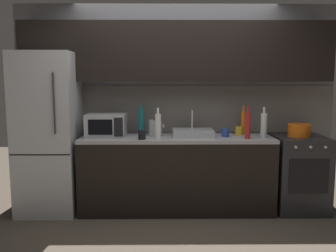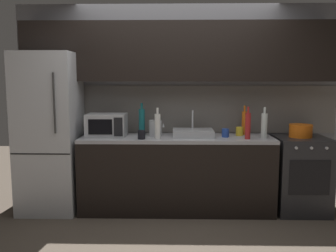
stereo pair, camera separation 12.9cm
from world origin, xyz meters
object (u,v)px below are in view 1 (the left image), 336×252
Objects in this scene: mug_blue at (225,133)px; cooking_pot at (299,130)px; refrigerator at (49,133)px; wine_bottle_clear at (264,125)px; wine_bottle_orange at (243,122)px; wine_bottle_teal at (141,121)px; microwave at (106,125)px; mug_yellow at (239,131)px; wine_bottle_red at (248,125)px; wine_bottle_white at (158,126)px; mug_dark at (142,135)px; kettle at (155,128)px; oven_range at (298,173)px.

cooking_pot reaches higher than mug_blue.
refrigerator reaches higher than wine_bottle_clear.
wine_bottle_teal reaches higher than wine_bottle_orange.
mug_blue is 0.89m from cooking_pot.
microwave is 2.29m from cooking_pot.
microwave is at bearing 176.39° from wine_bottle_clear.
wine_bottle_orange is 3.42× the size of mug_yellow.
refrigerator reaches higher than wine_bottle_red.
wine_bottle_red is 1.02× the size of wine_bottle_clear.
wine_bottle_orange is 0.99× the size of wine_bottle_clear.
wine_bottle_clear is at bearing -10.45° from mug_blue.
refrigerator is 2.28m from mug_yellow.
wine_bottle_white is (0.62, -0.18, 0.01)m from microwave.
refrigerator is 7.03× the size of cooking_pot.
wine_bottle_teal reaches higher than microwave.
mug_blue is 0.99m from mug_dark.
refrigerator reaches higher than kettle.
wine_bottle_teal is at bearing 144.36° from kettle.
wine_bottle_teal is at bearing 18.65° from microwave.
wine_bottle_white is (0.04, -0.19, 0.05)m from kettle.
oven_range is 8.87× the size of mug_dark.
wine_bottle_white is 0.21m from mug_dark.
wine_bottle_clear is at bearing -3.61° from microwave.
mug_yellow is at bearing 100.16° from wine_bottle_red.
wine_bottle_orange reaches higher than cooking_pot.
mug_dark is (-1.41, -0.09, -0.10)m from wine_bottle_clear.
mug_dark is (-1.16, -0.29, -0.00)m from mug_yellow.
mug_yellow is at bearing 15.36° from wine_bottle_white.
oven_range is at bearing 5.47° from wine_bottle_white.
oven_range is 0.91m from wine_bottle_red.
mug_yellow is (-0.71, 0.11, 0.50)m from oven_range.
mug_yellow is 1.03× the size of mug_dark.
wine_bottle_white is 3.43× the size of mug_yellow.
wine_bottle_clear is 0.33m from mug_yellow.
wine_bottle_teal reaches higher than kettle.
cooking_pot is at bearing 13.16° from wine_bottle_red.
mug_yellow is (-0.24, 0.20, -0.10)m from wine_bottle_clear.
wine_bottle_white is at bearing -176.93° from wine_bottle_clear.
wine_bottle_white reaches higher than cooking_pot.
oven_range is at bearing 11.62° from wine_bottle_clear.
oven_range is at bearing -17.56° from wine_bottle_orange.
wine_bottle_teal is (-1.23, 0.31, 0.01)m from wine_bottle_red.
wine_bottle_white is 0.38m from wine_bottle_teal.
wine_bottle_clear is at bearing -5.81° from kettle.
wine_bottle_clear is at bearing 3.53° from mug_dark.
mug_dark is at bearing -162.65° from wine_bottle_orange.
mug_dark is at bearing -174.42° from oven_range.
wine_bottle_teal is 1.02m from mug_blue.
wine_bottle_teal is 1.89m from cooking_pot.
oven_range is at bearing 5.58° from mug_dark.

